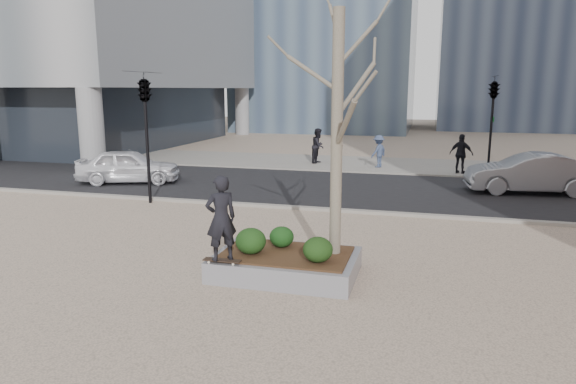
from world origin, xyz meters
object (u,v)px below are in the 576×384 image
(planter, at_px, (286,265))
(police_car, at_px, (129,166))
(skateboarder, at_px, (221,218))
(skateboard, at_px, (222,261))

(planter, distance_m, police_car, 12.81)
(skateboarder, relative_size, police_car, 0.41)
(planter, xyz_separation_m, skateboarder, (-1.10, -0.87, 1.17))
(planter, xyz_separation_m, police_car, (-9.32, 8.77, 0.51))
(planter, height_order, police_car, police_car)
(planter, relative_size, skateboard, 3.85)
(planter, relative_size, skateboarder, 1.73)
(skateboarder, xyz_separation_m, police_car, (-8.22, 9.64, -0.66))
(planter, height_order, skateboarder, skateboarder)
(planter, distance_m, skateboarder, 1.82)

